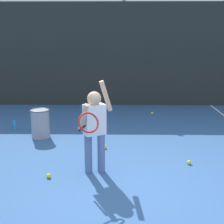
{
  "coord_description": "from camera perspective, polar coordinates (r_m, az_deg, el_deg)",
  "views": [
    {
      "loc": [
        -0.17,
        -3.95,
        1.99
      ],
      "look_at": [
        -0.25,
        0.94,
        0.85
      ],
      "focal_mm": 53.84,
      "sensor_mm": 36.0,
      "label": 1
    }
  ],
  "objects": [
    {
      "name": "back_fence_windscreen",
      "position": [
        9.48,
        1.97,
        9.68
      ],
      "size": [
        13.7,
        0.08,
        2.85
      ],
      "primitive_type": "cube",
      "color": "#282D2B",
      "rests_on": "ground"
    },
    {
      "name": "water_bottle",
      "position": [
        7.43,
        -16.2,
        -2.07
      ],
      "size": [
        0.07,
        0.07,
        0.22
      ],
      "primitive_type": "cylinder",
      "color": "#268CD8",
      "rests_on": "ground"
    },
    {
      "name": "tennis_ball_0",
      "position": [
        5.43,
        12.96,
        -8.35
      ],
      "size": [
        0.07,
        0.07,
        0.07
      ],
      "primitive_type": "sphere",
      "color": "#CCE033",
      "rests_on": "ground"
    },
    {
      "name": "tennis_ball_3",
      "position": [
        8.54,
        6.84,
        -0.22
      ],
      "size": [
        0.07,
        0.07,
        0.07
      ],
      "primitive_type": "sphere",
      "color": "#CCE033",
      "rests_on": "ground"
    },
    {
      "name": "tennis_player",
      "position": [
        4.78,
        -3.03,
        -2.2
      ],
      "size": [
        0.51,
        0.81,
        1.35
      ],
      "rotation": [
        0.0,
        0.0,
        0.51
      ],
      "color": "slate",
      "rests_on": "ground"
    },
    {
      "name": "ground_plane",
      "position": [
        4.42,
        3.08,
        -13.61
      ],
      "size": [
        20.0,
        20.0,
        0.0
      ],
      "primitive_type": "plane",
      "color": "#335B93"
    },
    {
      "name": "tennis_ball_2",
      "position": [
        4.91,
        -10.7,
        -10.61
      ],
      "size": [
        0.07,
        0.07,
        0.07
      ],
      "primitive_type": "sphere",
      "color": "#CCE033",
      "rests_on": "ground"
    },
    {
      "name": "ball_hopper",
      "position": [
        6.71,
        -12.07,
        -1.87
      ],
      "size": [
        0.38,
        0.38,
        0.56
      ],
      "color": "gray",
      "rests_on": "ground"
    },
    {
      "name": "fence_post_1",
      "position": [
        9.54,
        1.97,
        10.15
      ],
      "size": [
        0.09,
        0.09,
        3.0
      ],
      "primitive_type": "cylinder",
      "color": "slate",
      "rests_on": "ground"
    },
    {
      "name": "tennis_ball_4",
      "position": [
        5.99,
        -1.2,
        -5.95
      ],
      "size": [
        0.07,
        0.07,
        0.07
      ],
      "primitive_type": "sphere",
      "color": "#CCE033",
      "rests_on": "ground"
    }
  ]
}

